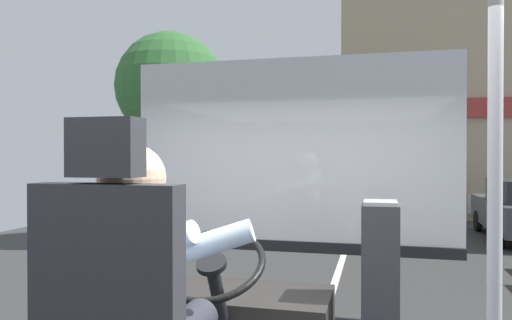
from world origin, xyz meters
The scene contains 8 objects.
ground centered at (0.00, 8.80, -0.02)m, with size 18.00×44.00×0.06m.
bus_driver centered at (-0.16, -0.49, 1.59)m, with size 0.73×0.57×0.78m.
handrail_pole centered at (0.99, -0.40, 1.83)m, with size 0.04×0.04×1.98m.
fare_box centered at (0.66, 0.79, 1.31)m, with size 0.20×0.26×0.95m.
windshield_panel centered at (0.00, 1.62, 1.88)m, with size 2.50×0.08×1.48m.
street_tree centered at (-4.11, 8.59, 3.64)m, with size 2.56×2.56×4.94m.
parked_car_silver centered at (4.32, 15.90, 0.63)m, with size 1.89×4.02×1.21m.
parked_car_green centered at (4.07, 21.13, 0.69)m, with size 1.79×4.06×1.34m.
Camera 1 is at (0.63, -2.02, 2.05)m, focal length 33.87 mm.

